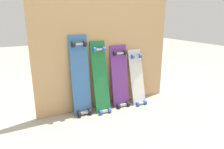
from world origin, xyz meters
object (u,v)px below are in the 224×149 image
Objects in this scene: skateboard_blue at (81,79)px; skateboard_purple at (120,79)px; skateboard_white at (137,80)px; skateboard_green at (101,81)px.

skateboard_blue reaches higher than skateboard_purple.
skateboard_purple is 0.23m from skateboard_white.
skateboard_green is at bearing 179.15° from skateboard_white.
skateboard_blue reaches higher than skateboard_green.
skateboard_green is 1.17× the size of skateboard_white.
skateboard_blue is 0.49m from skateboard_purple.
skateboard_green is 0.50m from skateboard_white.
skateboard_blue reaches higher than skateboard_white.
skateboard_purple is at bearing 5.06° from skateboard_green.
skateboard_purple is (0.26, 0.02, -0.03)m from skateboard_green.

